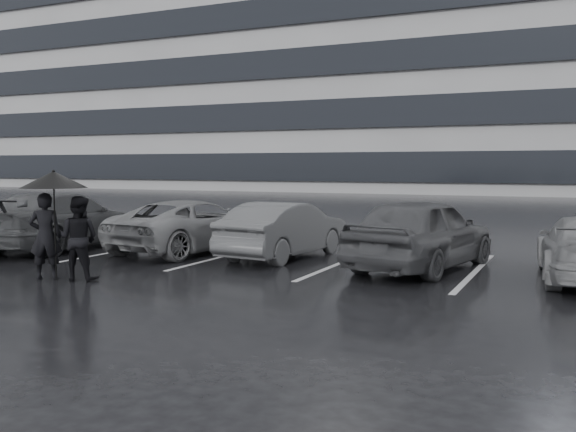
# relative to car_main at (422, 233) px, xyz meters

# --- Properties ---
(ground) EXTENTS (160.00, 160.00, 0.00)m
(ground) POSITION_rel_car_main_xyz_m (-2.36, -2.37, -0.74)
(ground) COLOR black
(ground) RESTS_ON ground
(office_building) EXTENTS (61.00, 26.00, 29.00)m
(office_building) POSITION_rel_car_main_xyz_m (-24.36, 45.63, 13.60)
(office_building) COLOR gray
(office_building) RESTS_ON ground
(car_main) EXTENTS (2.52, 4.58, 1.48)m
(car_main) POSITION_rel_car_main_xyz_m (0.00, 0.00, 0.00)
(car_main) COLOR black
(car_main) RESTS_ON ground
(car_west_a) EXTENTS (1.76, 3.96, 1.26)m
(car_west_a) POSITION_rel_car_main_xyz_m (-3.22, 0.37, -0.11)
(car_west_a) COLOR #2D2D2F
(car_west_a) RESTS_ON ground
(car_west_b) EXTENTS (2.75, 4.78, 1.25)m
(car_west_b) POSITION_rel_car_main_xyz_m (-5.70, 0.41, -0.11)
(car_west_b) COLOR #505053
(car_west_b) RESTS_ON ground
(car_west_c) EXTENTS (2.40, 5.03, 1.42)m
(car_west_c) POSITION_rel_car_main_xyz_m (-8.99, -0.55, -0.03)
(car_west_c) COLOR black
(car_west_c) RESTS_ON ground
(pedestrian_left) EXTENTS (0.70, 0.62, 1.60)m
(pedestrian_left) POSITION_rel_car_main_xyz_m (-6.01, -4.03, 0.06)
(pedestrian_left) COLOR black
(pedestrian_left) RESTS_ON ground
(pedestrian_right) EXTENTS (0.85, 0.73, 1.54)m
(pedestrian_right) POSITION_rel_car_main_xyz_m (-5.40, -3.84, 0.03)
(pedestrian_right) COLOR black
(pedestrian_right) RESTS_ON ground
(umbrella) EXTENTS (1.19, 1.19, 2.01)m
(umbrella) POSITION_rel_car_main_xyz_m (-5.80, -4.00, 1.10)
(umbrella) COLOR black
(umbrella) RESTS_ON ground
(stall_stripes) EXTENTS (19.72, 5.00, 0.00)m
(stall_stripes) POSITION_rel_car_main_xyz_m (-3.16, 0.13, -0.74)
(stall_stripes) COLOR #AEAEB1
(stall_stripes) RESTS_ON ground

